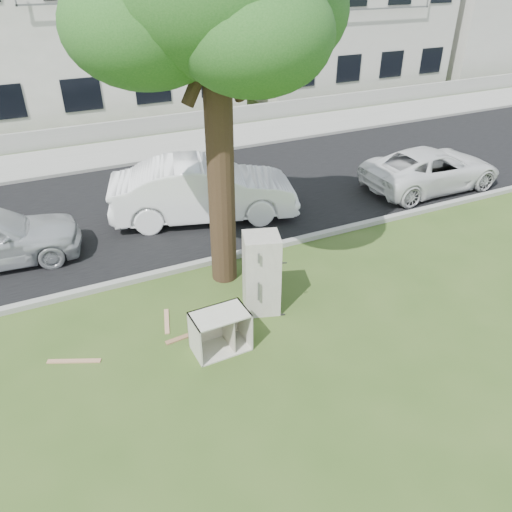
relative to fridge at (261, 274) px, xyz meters
name	(u,v)px	position (x,y,z in m)	size (l,w,h in m)	color
ground	(279,317)	(0.18, -0.42, -0.82)	(120.00, 120.00, 0.00)	#344F1C
road	(182,201)	(0.18, 5.58, -0.81)	(120.00, 7.00, 0.01)	black
kerb_near	(230,259)	(0.18, 2.03, -0.82)	(120.00, 0.18, 0.12)	gray
kerb_far	(150,162)	(0.18, 9.13, -0.82)	(120.00, 0.18, 0.12)	gray
sidewalk	(139,150)	(0.18, 10.58, -0.81)	(120.00, 2.80, 0.01)	gray
low_wall	(128,129)	(0.18, 12.18, -0.47)	(120.00, 0.15, 0.70)	gray
townhouse_center	(91,21)	(0.18, 17.08, 2.91)	(11.22, 8.16, 7.44)	silver
townhouse_right	(328,17)	(12.18, 17.08, 2.61)	(10.20, 8.16, 6.84)	beige
filler_right	(510,10)	(26.18, 17.58, 2.38)	(16.00, 9.00, 6.40)	silver
fridge	(261,274)	(0.00, 0.00, 0.00)	(0.67, 0.63, 1.64)	#B9B3A7
cabinet	(220,332)	(-1.18, -0.78, -0.43)	(0.99, 0.61, 0.77)	silver
plank_a	(197,332)	(-1.42, -0.18, -0.81)	(1.25, 0.10, 0.02)	#926746
plank_b	(74,361)	(-3.62, 0.00, -0.81)	(0.93, 0.09, 0.02)	tan
plank_c	(167,321)	(-1.84, 0.39, -0.81)	(0.76, 0.09, 0.02)	tan
car_center	(204,190)	(0.42, 4.33, -0.02)	(1.69, 4.84, 1.60)	white
car_right	(432,169)	(7.31, 3.30, -0.22)	(2.00, 4.34, 1.21)	white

